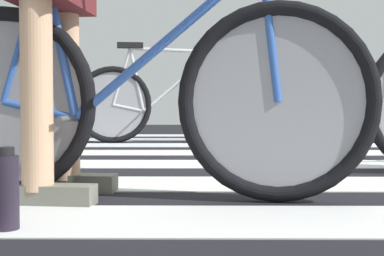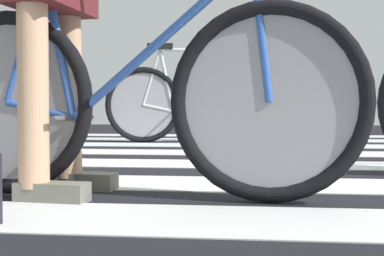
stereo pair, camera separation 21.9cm
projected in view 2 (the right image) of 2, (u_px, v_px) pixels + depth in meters
ground at (325, 173)px, 2.76m from camera, size 18.00×14.00×0.02m
crosswalk_markings at (317, 165)px, 3.01m from camera, size 5.46×6.54×0.00m
bicycle_1_of_3 at (130, 95)px, 1.94m from camera, size 1.73×0.52×0.93m
cyclist_1_of_3 at (52, 29)px, 2.00m from camera, size 0.35×0.43×0.99m
bicycle_3_of_3 at (197, 102)px, 4.93m from camera, size 1.73×0.52×0.93m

